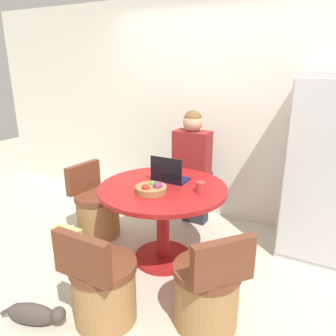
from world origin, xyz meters
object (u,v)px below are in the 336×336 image
object	(u,v)px
refrigerator	(324,168)
chair_near_right_corner	(208,292)
person_seated	(193,164)
handbag	(67,240)
chair_left_side	(97,211)
cat	(35,314)
dining_table	(163,207)
fruit_bowl	(151,189)
chair_near_camera	(103,288)
laptop	(169,175)

from	to	relation	value
refrigerator	chair_near_right_corner	world-z (taller)	refrigerator
refrigerator	person_seated	distance (m)	1.34
handbag	chair_left_side	bearing A→B (deg)	85.34
person_seated	handbag	xyz separation A→B (m)	(-0.88, -1.15, -0.63)
cat	handbag	distance (m)	0.99
cat	dining_table	bearing A→B (deg)	51.84
dining_table	person_seated	size ratio (longest dim) A/B	0.87
person_seated	fruit_bowl	world-z (taller)	person_seated
chair_near_right_corner	handbag	size ratio (longest dim) A/B	2.67
dining_table	handbag	xyz separation A→B (m)	(-0.93, -0.34, -0.44)
chair_near_right_corner	person_seated	bearing A→B (deg)	-111.75
chair_near_right_corner	person_seated	size ratio (longest dim) A/B	0.58
dining_table	handbag	bearing A→B (deg)	-160.16
chair_near_camera	fruit_bowl	xyz separation A→B (m)	(-0.01, 0.73, 0.53)
chair_left_side	cat	distance (m)	1.38
chair_left_side	cat	xyz separation A→B (m)	(0.47, -1.28, -0.19)
laptop	handbag	distance (m)	1.25
refrigerator	chair_near_right_corner	bearing A→B (deg)	-112.01
chair_near_camera	cat	size ratio (longest dim) A/B	1.57
refrigerator	laptop	bearing A→B (deg)	-151.11
person_seated	dining_table	bearing A→B (deg)	93.94
laptop	fruit_bowl	xyz separation A→B (m)	(0.00, -0.33, -0.02)
dining_table	chair_near_right_corner	distance (m)	0.95
chair_left_side	chair_near_right_corner	bearing A→B (deg)	-106.97
chair_left_side	person_seated	distance (m)	1.21
cat	chair_left_side	bearing A→B (deg)	91.75
person_seated	fruit_bowl	xyz separation A→B (m)	(0.04, -0.99, 0.05)
fruit_bowl	person_seated	bearing A→B (deg)	92.12
person_seated	laptop	xyz separation A→B (m)	(0.04, -0.66, 0.07)
chair_left_side	handbag	distance (m)	0.46
chair_near_camera	refrigerator	bearing A→B (deg)	-125.49
person_seated	cat	bearing A→B (deg)	79.43
chair_left_side	handbag	world-z (taller)	chair_left_side
dining_table	chair_left_side	size ratio (longest dim) A/B	1.48
refrigerator	cat	world-z (taller)	refrigerator
dining_table	chair_near_camera	world-z (taller)	chair_near_camera
laptop	fruit_bowl	bearing A→B (deg)	90.03
refrigerator	fruit_bowl	bearing A→B (deg)	-141.14
person_seated	handbag	bearing A→B (deg)	52.74
person_seated	chair_near_right_corner	bearing A→B (deg)	118.08
chair_near_right_corner	laptop	xyz separation A→B (m)	(-0.71, 0.74, 0.55)
chair_near_right_corner	cat	bearing A→B (deg)	-21.47
chair_left_side	cat	world-z (taller)	chair_left_side
cat	laptop	bearing A→B (deg)	54.74
person_seated	chair_near_camera	bearing A→B (deg)	91.65
chair_near_camera	person_seated	xyz separation A→B (m)	(-0.05, 1.72, 0.48)
chair_near_right_corner	cat	distance (m)	1.29
dining_table	fruit_bowl	distance (m)	0.30
chair_near_right_corner	laptop	size ratio (longest dim) A/B	2.45
chair_left_side	chair_near_camera	bearing A→B (deg)	-132.09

